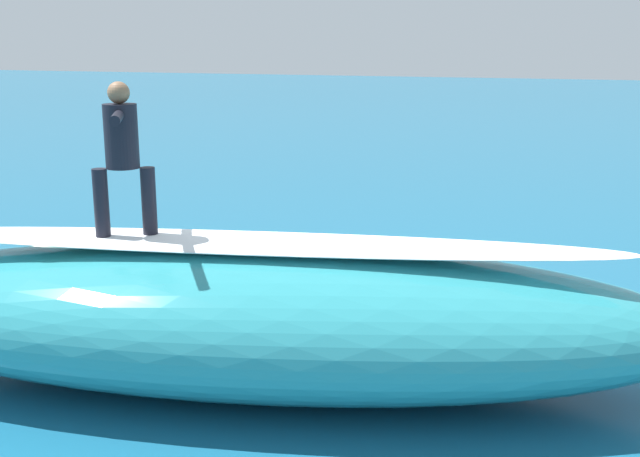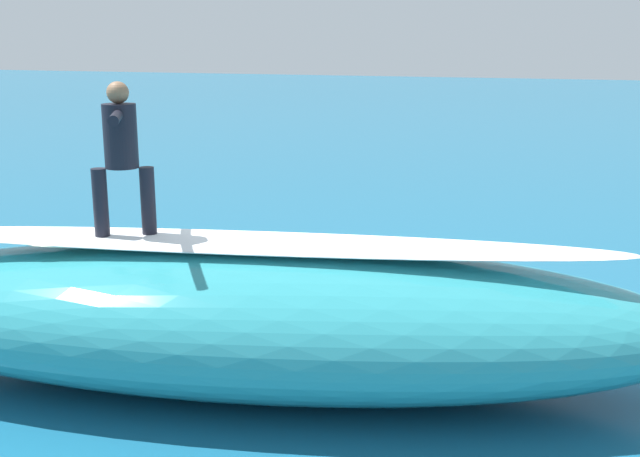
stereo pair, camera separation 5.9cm
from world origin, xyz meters
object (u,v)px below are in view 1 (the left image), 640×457
surfboard_riding (128,239)px  surfboard_paddling (451,276)px  surfer_riding (122,148)px

surfboard_riding → surfboard_paddling: (-2.42, -4.26, -1.37)m
surfboard_riding → surfer_riding: (0.00, 0.00, 0.88)m
surfer_riding → surfboard_paddling: surfer_riding is taller
surfboard_riding → surfboard_paddling: size_ratio=0.75×
surfboard_riding → surfboard_paddling: 5.08m
surfer_riding → surfboard_paddling: bearing=-149.3°
surfboard_riding → surfer_riding: bearing=0.0°
surfer_riding → surfboard_paddling: (-2.42, -4.26, -2.25)m
surfboard_riding → surfboard_paddling: bearing=-149.3°
surfboard_riding → surfer_riding: size_ratio=1.28×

